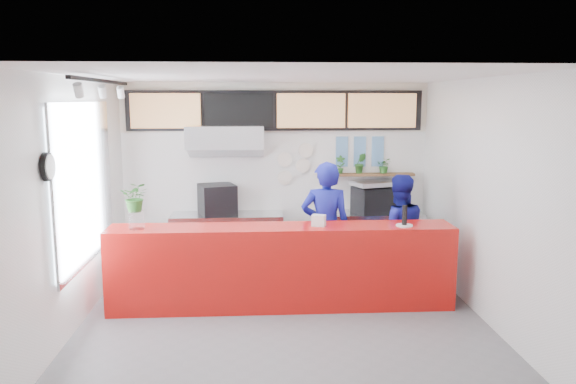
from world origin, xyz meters
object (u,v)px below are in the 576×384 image
(service_counter, at_px, (282,267))
(panini_oven, at_px, (217,199))
(espresso_machine, at_px, (375,200))
(pepper_mill, at_px, (405,215))
(staff_center, at_px, (326,229))
(staff_right, at_px, (398,233))

(service_counter, bearing_deg, panini_oven, 117.88)
(espresso_machine, xyz_separation_m, pepper_mill, (-0.02, -1.89, 0.13))
(staff_center, bearing_deg, service_counter, 44.43)
(staff_center, bearing_deg, staff_right, -166.22)
(panini_oven, height_order, espresso_machine, panini_oven)
(panini_oven, relative_size, pepper_mill, 2.09)
(espresso_machine, distance_m, staff_center, 1.65)
(service_counter, height_order, staff_right, staff_right)
(service_counter, xyz_separation_m, espresso_machine, (1.61, 1.80, 0.56))
(pepper_mill, bearing_deg, espresso_machine, 89.50)
(staff_center, distance_m, staff_right, 1.07)
(staff_right, distance_m, pepper_mill, 0.79)
(service_counter, xyz_separation_m, panini_oven, (-0.95, 1.80, 0.59))
(staff_right, xyz_separation_m, pepper_mill, (-0.10, -0.68, 0.40))
(panini_oven, xyz_separation_m, espresso_machine, (2.57, 0.00, -0.03))
(espresso_machine, bearing_deg, staff_right, -105.08)
(panini_oven, xyz_separation_m, staff_right, (2.65, -1.21, -0.30))
(service_counter, relative_size, panini_oven, 8.37)
(panini_oven, distance_m, pepper_mill, 3.17)
(staff_center, height_order, staff_right, staff_center)
(staff_center, distance_m, pepper_mill, 1.15)
(staff_center, xyz_separation_m, pepper_mill, (0.96, -0.56, 0.30))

